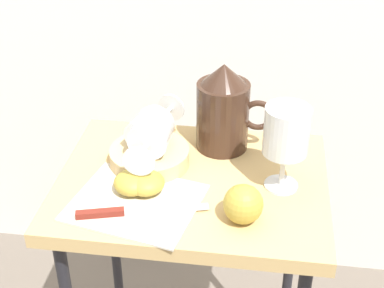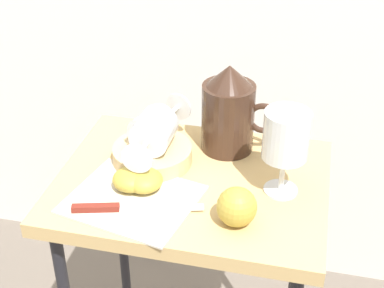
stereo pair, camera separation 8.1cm
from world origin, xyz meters
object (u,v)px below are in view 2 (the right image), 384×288
object	(u,v)px
table	(192,214)
wine_glass_upright	(286,138)
wine_glass_tipped_far	(154,126)
basket_tray	(152,154)
wine_glass_tipped_near	(153,132)
apple_half_left	(144,180)
apple_half_right	(131,179)
pitcher	(229,116)
knife	(118,208)
apple_whole	(237,207)

from	to	relation	value
table	wine_glass_upright	world-z (taller)	wine_glass_upright
table	wine_glass_tipped_far	bearing A→B (deg)	145.84
basket_tray	wine_glass_tipped_far	size ratio (longest dim) A/B	1.04
basket_tray	wine_glass_tipped_near	bearing A→B (deg)	-44.56
apple_half_left	apple_half_right	world-z (taller)	same
wine_glass_tipped_far	pitcher	bearing A→B (deg)	24.91
apple_half_right	wine_glass_tipped_far	bearing A→B (deg)	84.89
apple_half_right	apple_half_left	bearing A→B (deg)	4.94
pitcher	table	bearing A→B (deg)	-110.25
pitcher	wine_glass_upright	world-z (taller)	pitcher
basket_tray	pitcher	distance (m)	0.17
apple_half_left	apple_half_right	xyz separation A→B (m)	(-0.02, -0.00, 0.00)
wine_glass_tipped_far	knife	xyz separation A→B (m)	(-0.01, -0.19, -0.06)
wine_glass_upright	wine_glass_tipped_far	distance (m)	0.27
pitcher	apple_half_right	world-z (taller)	pitcher
table	apple_half_left	xyz separation A→B (m)	(-0.08, -0.06, 0.11)
table	apple_half_right	size ratio (longest dim) A/B	10.24
basket_tray	apple_whole	xyz separation A→B (m)	(0.20, -0.15, 0.02)
apple_half_right	knife	bearing A→B (deg)	-91.97
table	pitcher	xyz separation A→B (m)	(0.05, 0.13, 0.16)
pitcher	knife	world-z (taller)	pitcher
wine_glass_upright	apple_half_right	world-z (taller)	wine_glass_upright
wine_glass_tipped_near	apple_half_left	world-z (taller)	wine_glass_tipped_near
table	apple_half_left	size ratio (longest dim) A/B	10.24
wine_glass_tipped_near	apple_whole	distance (m)	0.24
apple_half_right	basket_tray	bearing A→B (deg)	83.05
apple_whole	basket_tray	bearing A→B (deg)	142.54
pitcher	knife	size ratio (longest dim) A/B	0.81
table	knife	size ratio (longest dim) A/B	3.12
wine_glass_tipped_near	basket_tray	bearing A→B (deg)	135.44
wine_glass_upright	wine_glass_tipped_far	size ratio (longest dim) A/B	1.09
wine_glass_upright	knife	bearing A→B (deg)	-154.60
wine_glass_tipped_far	knife	bearing A→B (deg)	-93.97
wine_glass_tipped_near	wine_glass_upright	bearing A→B (deg)	-6.87
table	knife	world-z (taller)	knife
pitcher	knife	distance (m)	0.31
table	apple_half_right	world-z (taller)	apple_half_right
basket_tray	apple_half_left	distance (m)	0.10
basket_tray	wine_glass_tipped_far	xyz separation A→B (m)	(-0.00, 0.02, 0.05)
table	wine_glass_upright	bearing A→B (deg)	1.13
basket_tray	wine_glass_upright	distance (m)	0.28
wine_glass_tipped_far	apple_half_right	world-z (taller)	wine_glass_tipped_far
pitcher	apple_half_left	bearing A→B (deg)	-124.30
apple_half_right	pitcher	bearing A→B (deg)	51.06
wine_glass_upright	apple_half_right	distance (m)	0.30
wine_glass_tipped_near	apple_half_left	xyz separation A→B (m)	(0.01, -0.09, -0.05)
pitcher	apple_half_left	xyz separation A→B (m)	(-0.13, -0.18, -0.05)
table	apple_half_left	world-z (taller)	apple_half_left
pitcher	wine_glass_tipped_far	size ratio (longest dim) A/B	1.22
wine_glass_tipped_near	apple_whole	world-z (taller)	wine_glass_tipped_near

